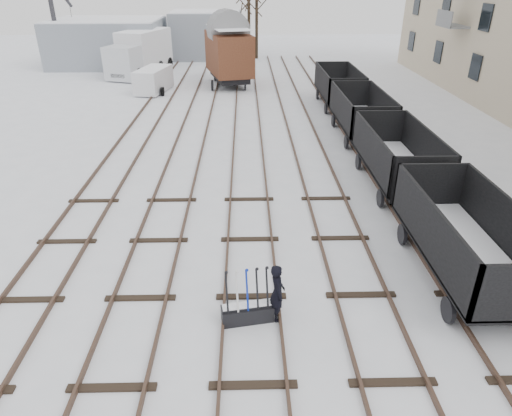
{
  "coord_description": "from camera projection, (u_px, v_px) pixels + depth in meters",
  "views": [
    {
      "loc": [
        -0.1,
        -9.91,
        7.85
      ],
      "look_at": [
        0.2,
        2.98,
        1.2
      ],
      "focal_mm": 32.0,
      "sensor_mm": 36.0,
      "label": 1
    }
  ],
  "objects": [
    {
      "name": "shed_left",
      "position": [
        109.0,
        42.0,
        43.18
      ],
      "size": [
        10.0,
        8.0,
        4.1
      ],
      "color": "gray",
      "rests_on": "ground"
    },
    {
      "name": "freight_wagon_b",
      "position": [
        396.0,
        165.0,
        18.52
      ],
      "size": [
        2.33,
        5.83,
        2.38
      ],
      "color": "black",
      "rests_on": "ground"
    },
    {
      "name": "ground_frame",
      "position": [
        247.0,
        312.0,
        11.45
      ],
      "size": [
        1.35,
        0.64,
        1.49
      ],
      "rotation": [
        0.0,
        0.0,
        0.17
      ],
      "color": "black",
      "rests_on": "ground"
    },
    {
      "name": "panel_van",
      "position": [
        154.0,
        80.0,
        33.47
      ],
      "size": [
        2.42,
        4.16,
        1.72
      ],
      "rotation": [
        0.0,
        0.0,
        -0.2
      ],
      "color": "silver",
      "rests_on": "ground"
    },
    {
      "name": "shed_right",
      "position": [
        207.0,
        34.0,
        46.83
      ],
      "size": [
        7.0,
        6.0,
        4.5
      ],
      "color": "gray",
      "rests_on": "ground"
    },
    {
      "name": "ground",
      "position": [
        251.0,
        297.0,
        12.4
      ],
      "size": [
        120.0,
        120.0,
        0.0
      ],
      "primitive_type": "plane",
      "color": "white",
      "rests_on": "ground"
    },
    {
      "name": "tracks",
      "position": [
        248.0,
        136.0,
        24.52
      ],
      "size": [
        13.9,
        52.0,
        0.16
      ],
      "color": "black",
      "rests_on": "ground"
    },
    {
      "name": "tree_far_right",
      "position": [
        257.0,
        18.0,
        45.43
      ],
      "size": [
        0.3,
        0.3,
        7.71
      ],
      "primitive_type": "cylinder",
      "color": "black",
      "rests_on": "ground"
    },
    {
      "name": "freight_wagon_a",
      "position": [
        463.0,
        250.0,
        12.84
      ],
      "size": [
        2.33,
        5.83,
        2.38
      ],
      "color": "black",
      "rests_on": "ground"
    },
    {
      "name": "tree_far_left",
      "position": [
        249.0,
        28.0,
        45.81
      ],
      "size": [
        0.3,
        0.3,
        5.86
      ],
      "primitive_type": "cylinder",
      "color": "black",
      "rests_on": "ground"
    },
    {
      "name": "lorry",
      "position": [
        140.0,
        52.0,
        38.97
      ],
      "size": [
        4.1,
        8.17,
        3.55
      ],
      "rotation": [
        0.0,
        0.0,
        -0.31
      ],
      "color": "black",
      "rests_on": "ground"
    },
    {
      "name": "freight_wagon_d",
      "position": [
        338.0,
        92.0,
        29.9
      ],
      "size": [
        2.33,
        5.83,
        2.38
      ],
      "color": "black",
      "rests_on": "ground"
    },
    {
      "name": "freight_wagon_c",
      "position": [
        360.0,
        120.0,
        24.21
      ],
      "size": [
        2.33,
        5.83,
        2.38
      ],
      "color": "black",
      "rests_on": "ground"
    },
    {
      "name": "crane",
      "position": [
        59.0,
        43.0,
        41.48
      ],
      "size": [
        1.81,
        4.92,
        8.36
      ],
      "rotation": [
        0.0,
        0.0,
        -0.09
      ],
      "color": "#29292D",
      "rests_on": "ground"
    },
    {
      "name": "worker",
      "position": [
        277.0,
        292.0,
        11.32
      ],
      "size": [
        0.43,
        0.61,
        1.58
      ],
      "primitive_type": "imported",
      "rotation": [
        0.0,
        0.0,
        1.66
      ],
      "color": "black",
      "rests_on": "ground"
    },
    {
      "name": "box_van_wagon",
      "position": [
        229.0,
        52.0,
        34.75
      ],
      "size": [
        4.23,
        6.16,
        4.29
      ],
      "rotation": [
        0.0,
        0.0,
        0.24
      ],
      "color": "black",
      "rests_on": "ground"
    }
  ]
}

